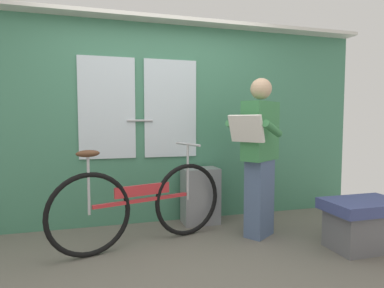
% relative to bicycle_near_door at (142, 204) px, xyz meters
% --- Properties ---
extents(ground_plane, '(6.06, 4.29, 0.04)m').
position_rel_bicycle_near_door_xyz_m(ground_plane, '(0.26, -0.65, -0.41)').
color(ground_plane, '#666056').
extents(train_door_wall, '(5.06, 0.28, 2.29)m').
position_rel_bicycle_near_door_xyz_m(train_door_wall, '(0.25, 0.69, 0.80)').
color(train_door_wall, '#427F60').
rests_on(train_door_wall, ground_plane).
extents(bicycle_near_door, '(1.66, 0.62, 0.94)m').
position_rel_bicycle_near_door_xyz_m(bicycle_near_door, '(0.00, 0.00, 0.00)').
color(bicycle_near_door, black).
rests_on(bicycle_near_door, ground_plane).
extents(passenger_reading_newspaper, '(0.61, 0.56, 1.58)m').
position_rel_bicycle_near_door_xyz_m(passenger_reading_newspaper, '(1.16, -0.08, 0.45)').
color(passenger_reading_newspaper, slate).
rests_on(passenger_reading_newspaper, ground_plane).
extents(trash_bin_by_wall, '(0.41, 0.28, 0.63)m').
position_rel_bicycle_near_door_xyz_m(trash_bin_by_wall, '(0.72, 0.48, -0.07)').
color(trash_bin_by_wall, gray).
rests_on(trash_bin_by_wall, ground_plane).
extents(bench_seat_corner, '(0.70, 0.44, 0.45)m').
position_rel_bicycle_near_door_xyz_m(bench_seat_corner, '(1.92, -0.63, -0.15)').
color(bench_seat_corner, '#3D477F').
rests_on(bench_seat_corner, ground_plane).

